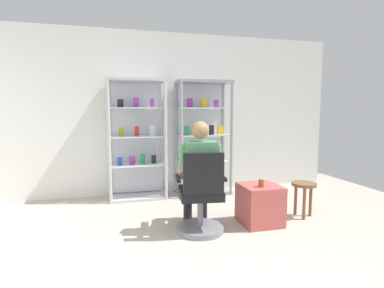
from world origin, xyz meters
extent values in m
plane|color=#B2A899|center=(0.00, 0.00, 0.00)|extent=(7.20, 7.20, 0.00)
cube|color=silver|center=(0.00, 3.00, 1.35)|extent=(6.00, 0.10, 2.70)
cylinder|color=#B7B7BC|center=(-0.98, 2.50, 0.95)|extent=(0.05, 0.05, 1.90)
cylinder|color=#B7B7BC|center=(-0.13, 2.50, 0.95)|extent=(0.05, 0.05, 1.90)
cylinder|color=#B7B7BC|center=(-0.98, 2.90, 0.95)|extent=(0.05, 0.05, 1.90)
cylinder|color=#B7B7BC|center=(-0.13, 2.90, 0.95)|extent=(0.05, 0.05, 1.90)
cube|color=#B7B7BC|center=(-0.55, 2.70, 1.88)|extent=(0.90, 0.45, 0.04)
cube|color=#B7B7BC|center=(-0.55, 2.70, 0.02)|extent=(0.90, 0.45, 0.04)
cube|color=silver|center=(-0.55, 2.92, 0.95)|extent=(0.84, 0.02, 1.80)
cube|color=silver|center=(-0.55, 2.70, 0.55)|extent=(0.82, 0.39, 0.02)
cube|color=#264CB2|center=(-0.83, 2.67, 0.62)|extent=(0.07, 0.04, 0.13)
cube|color=purple|center=(-0.63, 2.68, 0.62)|extent=(0.09, 0.04, 0.13)
cube|color=#268C4C|center=(-0.46, 2.72, 0.64)|extent=(0.08, 0.06, 0.16)
cube|color=black|center=(-0.29, 2.70, 0.63)|extent=(0.07, 0.05, 0.14)
cube|color=silver|center=(-0.55, 2.70, 1.00)|extent=(0.82, 0.39, 0.02)
cube|color=#999919|center=(-0.79, 2.71, 1.07)|extent=(0.08, 0.05, 0.13)
cube|color=red|center=(-0.55, 2.70, 1.08)|extent=(0.07, 0.04, 0.15)
cube|color=silver|center=(-0.30, 2.74, 1.09)|extent=(0.09, 0.04, 0.16)
cube|color=silver|center=(-0.55, 2.70, 1.45)|extent=(0.82, 0.39, 0.02)
cube|color=black|center=(-0.79, 2.73, 1.52)|extent=(0.09, 0.05, 0.13)
cube|color=purple|center=(-0.56, 2.67, 1.53)|extent=(0.09, 0.06, 0.15)
cube|color=purple|center=(-0.31, 2.66, 1.53)|extent=(0.07, 0.04, 0.14)
cylinder|color=gray|center=(0.13, 2.50, 0.95)|extent=(0.05, 0.05, 1.90)
cylinder|color=gray|center=(0.98, 2.50, 0.95)|extent=(0.05, 0.05, 1.90)
cylinder|color=gray|center=(0.13, 2.90, 0.95)|extent=(0.05, 0.05, 1.90)
cylinder|color=gray|center=(0.98, 2.90, 0.95)|extent=(0.05, 0.05, 1.90)
cube|color=gray|center=(0.55, 2.70, 1.88)|extent=(0.90, 0.45, 0.04)
cube|color=gray|center=(0.55, 2.70, 0.02)|extent=(0.90, 0.45, 0.04)
cube|color=silver|center=(0.55, 2.92, 0.95)|extent=(0.84, 0.02, 1.80)
cube|color=silver|center=(0.55, 2.70, 0.55)|extent=(0.82, 0.39, 0.02)
cube|color=#999919|center=(0.27, 2.74, 0.64)|extent=(0.08, 0.05, 0.16)
cube|color=purple|center=(0.40, 2.69, 0.62)|extent=(0.09, 0.05, 0.12)
cube|color=#264CB2|center=(0.56, 2.72, 0.63)|extent=(0.08, 0.04, 0.14)
cube|color=gold|center=(0.70, 2.65, 0.62)|extent=(0.09, 0.05, 0.12)
cube|color=#268C4C|center=(0.83, 2.70, 0.63)|extent=(0.08, 0.05, 0.14)
cube|color=silver|center=(0.55, 2.70, 1.00)|extent=(0.82, 0.39, 0.02)
cube|color=#268C4C|center=(0.26, 2.67, 1.08)|extent=(0.08, 0.05, 0.15)
cube|color=#268C4C|center=(0.41, 2.70, 1.08)|extent=(0.08, 0.04, 0.14)
cube|color=black|center=(0.54, 2.73, 1.08)|extent=(0.08, 0.05, 0.15)
cube|color=black|center=(0.69, 2.68, 1.09)|extent=(0.07, 0.05, 0.16)
cube|color=gold|center=(0.84, 2.67, 1.08)|extent=(0.09, 0.04, 0.14)
cube|color=silver|center=(0.55, 2.70, 1.45)|extent=(0.82, 0.39, 0.02)
cube|color=purple|center=(0.31, 2.69, 1.53)|extent=(0.09, 0.06, 0.15)
cube|color=gold|center=(0.55, 2.66, 1.53)|extent=(0.09, 0.05, 0.15)
cube|color=purple|center=(0.79, 2.74, 1.52)|extent=(0.09, 0.04, 0.13)
cylinder|color=slate|center=(0.04, 1.15, 0.03)|extent=(0.56, 0.56, 0.06)
cylinder|color=slate|center=(0.04, 1.15, 0.24)|extent=(0.07, 0.07, 0.41)
cube|color=black|center=(0.04, 1.15, 0.46)|extent=(0.54, 0.54, 0.10)
cube|color=black|center=(0.01, 0.94, 0.73)|extent=(0.45, 0.13, 0.45)
cube|color=black|center=(0.30, 1.11, 0.64)|extent=(0.08, 0.30, 0.04)
cube|color=black|center=(-0.22, 1.18, 0.64)|extent=(0.08, 0.30, 0.04)
cylinder|color=black|center=(0.16, 1.33, 0.56)|extent=(0.19, 0.41, 0.14)
cylinder|color=black|center=(0.19, 1.53, 0.28)|extent=(0.11, 0.11, 0.56)
cylinder|color=black|center=(-0.03, 1.36, 0.56)|extent=(0.19, 0.41, 0.14)
cylinder|color=black|center=(-0.01, 1.55, 0.28)|extent=(0.11, 0.11, 0.56)
cube|color=#4C8C59|center=(0.04, 1.15, 0.81)|extent=(0.38, 0.26, 0.50)
sphere|color=#99704C|center=(0.04, 1.15, 1.19)|extent=(0.20, 0.20, 0.20)
cylinder|color=#4C8C59|center=(0.24, 1.12, 0.88)|extent=(0.09, 0.09, 0.28)
cylinder|color=#99704C|center=(0.26, 1.30, 0.66)|extent=(0.12, 0.31, 0.08)
cylinder|color=#4C8C59|center=(-0.16, 1.17, 0.88)|extent=(0.09, 0.09, 0.28)
cylinder|color=#99704C|center=(-0.14, 1.35, 0.66)|extent=(0.12, 0.31, 0.08)
cube|color=#B24C47|center=(0.83, 1.19, 0.25)|extent=(0.47, 0.48, 0.49)
cylinder|color=brown|center=(0.80, 1.11, 0.54)|extent=(0.07, 0.07, 0.09)
cylinder|color=brown|center=(1.51, 1.27, 0.44)|extent=(0.32, 0.32, 0.04)
cylinder|color=brown|center=(1.62, 1.27, 0.21)|extent=(0.04, 0.04, 0.42)
cylinder|color=brown|center=(1.45, 1.36, 0.21)|extent=(0.04, 0.04, 0.42)
cylinder|color=brown|center=(1.45, 1.17, 0.21)|extent=(0.04, 0.04, 0.42)
camera|label=1|loc=(-0.92, -2.13, 1.41)|focal=28.29mm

